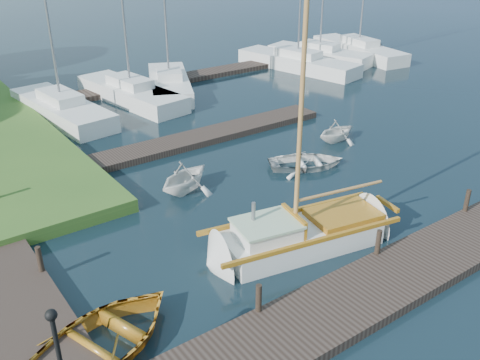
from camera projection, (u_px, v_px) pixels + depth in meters
ground at (240, 210)px, 19.11m from camera, size 160.00×160.00×0.00m
near_dock at (367, 292)px, 14.67m from camera, size 18.00×2.20×0.30m
far_dock at (194, 139)px, 24.84m from camera, size 14.00×1.60×0.30m
pontoon at (222, 71)px, 35.96m from camera, size 30.00×1.60×0.30m
mooring_post_1 at (259, 298)px, 13.59m from camera, size 0.16×0.16×0.80m
mooring_post_2 at (378, 242)px, 15.94m from camera, size 0.16×0.16×0.80m
mooring_post_3 at (467, 200)px, 18.30m from camera, size 0.16×0.16×0.80m
mooring_post_4 at (40, 259)px, 15.14m from camera, size 0.16×0.16×0.80m
lamp_post at (57, 345)px, 10.45m from camera, size 0.24×0.24×2.44m
sailboat at (304, 236)px, 16.92m from camera, size 7.39×3.23×9.83m
dinghy at (102, 337)px, 12.67m from camera, size 5.09×4.32×0.90m
tender_b at (185, 174)px, 20.22m from camera, size 3.20×3.00×1.35m
tender_c at (307, 160)px, 22.28m from camera, size 3.83×3.43×0.65m
tender_d at (337, 129)px, 24.85m from camera, size 2.28×2.00×1.16m
marina_boat_0 at (62, 107)px, 27.72m from camera, size 3.16×8.10×11.35m
marina_boat_1 at (131, 92)px, 30.24m from camera, size 3.38×8.28×11.43m
marina_boat_2 at (169, 82)px, 31.94m from camera, size 5.04×7.47×12.57m
marina_boat_5 at (298, 61)px, 36.68m from camera, size 4.07×9.25×11.63m
marina_boat_6 at (320, 54)px, 38.70m from camera, size 4.47×7.87×10.23m
marina_boat_7 at (359, 48)px, 40.27m from camera, size 3.30×8.87×12.32m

